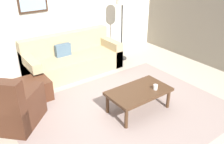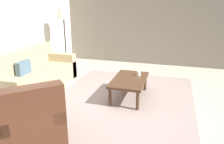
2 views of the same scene
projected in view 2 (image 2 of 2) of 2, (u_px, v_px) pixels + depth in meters
name	position (u px, v px, depth m)	size (l,w,h in m)	color
ground_plane	(122.00, 102.00, 4.27)	(8.00, 8.00, 0.00)	#B2A893
rear_partition	(3.00, 26.00, 4.54)	(6.00, 0.12, 2.80)	silver
stone_feature_panel	(147.00, 19.00, 6.58)	(0.12, 5.20, 2.80)	slate
area_rug	(122.00, 101.00, 4.27)	(3.57, 2.71, 0.01)	gray
couch_main	(31.00, 77.00, 4.78)	(2.22, 0.93, 0.88)	tan
armchair_leather	(31.00, 128.00, 2.82)	(1.13, 1.13, 0.95)	#4C2819
ottoman	(24.00, 109.00, 3.54)	(0.56, 0.56, 0.40)	#4C2819
coffee_table	(129.00, 81.00, 4.34)	(1.10, 0.64, 0.41)	#472D1C
cup	(139.00, 73.00, 4.50)	(0.07, 0.07, 0.09)	white
lamp_standing	(64.00, 21.00, 5.69)	(0.32, 0.32, 1.71)	black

